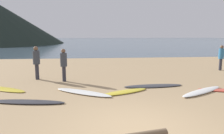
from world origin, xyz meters
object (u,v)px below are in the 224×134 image
(surfboard_0, at_px, (3,89))
(person_3, at_px, (64,62))
(surfboard_5, at_px, (202,91))
(surfboard_3, at_px, (125,92))
(person_0, at_px, (221,56))
(surfboard_1, at_px, (27,102))
(person_2, at_px, (36,60))
(surfboard_4, at_px, (153,86))
(surfboard_2, at_px, (83,92))

(surfboard_0, distance_m, person_3, 2.88)
(surfboard_5, bearing_deg, surfboard_3, 144.00)
(person_3, bearing_deg, person_0, 61.44)
(surfboard_5, bearing_deg, person_0, 20.12)
(surfboard_1, height_order, person_2, person_2)
(surfboard_3, xyz_separation_m, surfboard_5, (3.11, -0.26, 0.01))
(person_3, bearing_deg, surfboard_4, 28.92)
(surfboard_1, distance_m, surfboard_2, 2.09)
(surfboard_0, xyz_separation_m, person_0, (11.98, 3.61, 0.91))
(surfboard_0, relative_size, surfboard_3, 1.14)
(surfboard_3, bearing_deg, person_2, 120.89)
(surfboard_4, height_order, person_3, person_3)
(person_0, height_order, person_2, person_2)
(surfboard_1, bearing_deg, person_0, 37.04)
(surfboard_2, height_order, surfboard_3, surfboard_2)
(surfboard_1, relative_size, surfboard_2, 1.03)
(surfboard_0, bearing_deg, surfboard_2, 13.69)
(surfboard_4, bearing_deg, surfboard_3, -152.44)
(surfboard_2, relative_size, surfboard_3, 1.21)
(surfboard_4, height_order, person_2, person_2)
(surfboard_2, distance_m, person_2, 3.86)
(person_0, bearing_deg, person_3, 32.88)
(surfboard_1, distance_m, person_2, 3.96)
(surfboard_1, relative_size, person_2, 1.54)
(surfboard_1, xyz_separation_m, surfboard_5, (6.61, 0.64, 0.01))
(person_0, bearing_deg, surfboard_0, 36.43)
(surfboard_3, height_order, surfboard_4, surfboard_3)
(surfboard_0, relative_size, person_2, 1.41)
(surfboard_0, distance_m, surfboard_2, 3.49)
(surfboard_0, distance_m, surfboard_3, 5.11)
(surfboard_0, height_order, surfboard_3, surfboard_3)
(person_0, distance_m, person_3, 9.87)
(person_0, xyz_separation_m, person_2, (-11.05, -1.65, 0.06))
(surfboard_2, height_order, person_3, person_3)
(surfboard_0, distance_m, surfboard_5, 8.23)
(surfboard_2, relative_size, surfboard_4, 0.96)
(person_0, relative_size, person_3, 1.00)
(surfboard_4, relative_size, surfboard_5, 1.03)
(surfboard_4, bearing_deg, person_0, 30.63)
(surfboard_4, distance_m, person_3, 4.43)
(surfboard_4, bearing_deg, surfboard_5, -36.71)
(surfboard_0, height_order, surfboard_1, surfboard_1)
(surfboard_0, xyz_separation_m, surfboard_4, (6.46, -0.08, -0.00))
(surfboard_2, bearing_deg, surfboard_1, -119.87)
(surfboard_5, bearing_deg, surfboard_1, 154.34)
(surfboard_5, distance_m, person_0, 6.22)
(surfboard_3, height_order, surfboard_5, surfboard_5)
(surfboard_1, height_order, person_3, person_3)
(person_0, height_order, person_3, person_3)
(surfboard_2, bearing_deg, surfboard_3, 30.35)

